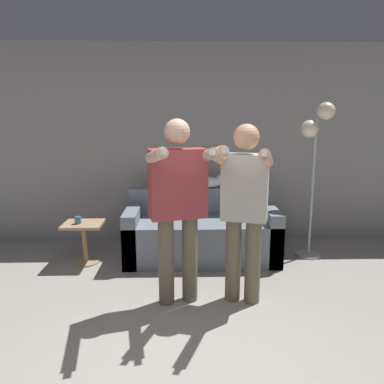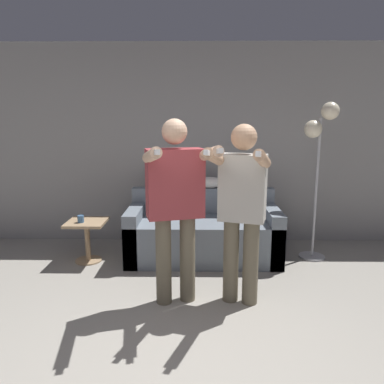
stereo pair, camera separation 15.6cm
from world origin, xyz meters
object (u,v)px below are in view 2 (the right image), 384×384
at_px(couch, 203,235).
at_px(person_right, 242,203).
at_px(floor_lamp, 320,140).
at_px(cup, 81,219).
at_px(side_table, 87,233).
at_px(person_left, 175,199).
at_px(cat, 210,182).

distance_m(couch, person_right, 1.33).
distance_m(person_right, floor_lamp, 1.60).
height_order(couch, cup, couch).
xyz_separation_m(side_table, cup, (-0.05, -0.05, 0.18)).
height_order(person_right, side_table, person_right).
distance_m(person_left, person_right, 0.58).
height_order(person_right, cat, person_right).
bearing_deg(side_table, cat, 17.49).
height_order(cat, cup, cat).
bearing_deg(couch, side_table, -174.01).
height_order(couch, side_table, couch).
distance_m(floor_lamp, side_table, 2.89).
height_order(cat, floor_lamp, floor_lamp).
distance_m(floor_lamp, cup, 2.87).
relative_size(person_right, side_table, 3.31).
bearing_deg(couch, cup, -172.02).
height_order(couch, person_right, person_right).
distance_m(couch, cup, 1.43).
height_order(side_table, cup, cup).
bearing_deg(person_left, cat, 61.22).
bearing_deg(floor_lamp, side_table, -176.62).
height_order(couch, cat, cat).
height_order(person_left, cup, person_left).
bearing_deg(side_table, person_left, -41.86).
distance_m(person_left, floor_lamp, 2.00).
bearing_deg(person_right, person_left, -164.00).
bearing_deg(person_left, side_table, 123.20).
relative_size(person_right, floor_lamp, 0.88).
bearing_deg(cup, person_right, -28.34).
xyz_separation_m(person_right, side_table, (-1.67, 0.98, -0.58)).
bearing_deg(couch, cat, 73.76).
bearing_deg(cup, person_left, -39.03).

